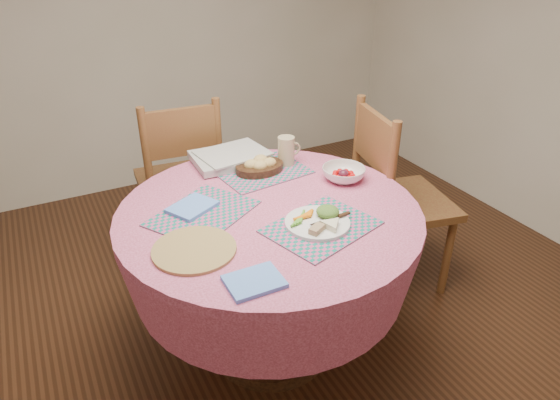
{
  "coord_description": "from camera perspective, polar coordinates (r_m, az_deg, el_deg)",
  "views": [
    {
      "loc": [
        -0.77,
        -1.57,
        1.76
      ],
      "look_at": [
        0.05,
        0.0,
        0.78
      ],
      "focal_mm": 32.0,
      "sensor_mm": 36.0,
      "label": 1
    }
  ],
  "objects": [
    {
      "name": "newspaper_stack",
      "position": [
        2.43,
        -5.76,
        4.9
      ],
      "size": [
        0.37,
        0.29,
        0.04
      ],
      "rotation": [
        0.0,
        0.0,
        -0.03
      ],
      "color": "silver",
      "rests_on": "dining_table"
    },
    {
      "name": "wicker_trivet",
      "position": [
        1.79,
        -9.78,
        -5.59
      ],
      "size": [
        0.3,
        0.3,
        0.01
      ],
      "primitive_type": "cylinder",
      "color": "olive",
      "rests_on": "dining_table"
    },
    {
      "name": "ground",
      "position": [
        2.48,
        -1.07,
        -16.23
      ],
      "size": [
        4.0,
        4.0,
        0.0
      ],
      "primitive_type": "plane",
      "color": "#331C0F",
      "rests_on": "ground"
    },
    {
      "name": "napkin_near",
      "position": [
        1.62,
        -2.96,
        -9.29
      ],
      "size": [
        0.18,
        0.14,
        0.01
      ],
      "primitive_type": "cube",
      "rotation": [
        0.0,
        0.0,
        -0.01
      ],
      "color": "#5E92F3",
      "rests_on": "dining_table"
    },
    {
      "name": "fruit_bowl",
      "position": [
        2.26,
        7.27,
        2.98
      ],
      "size": [
        0.23,
        0.23,
        0.06
      ],
      "rotation": [
        0.0,
        0.0,
        0.24
      ],
      "color": "white",
      "rests_on": "dining_table"
    },
    {
      "name": "latte_mug",
      "position": [
        2.38,
        0.76,
        5.68
      ],
      "size": [
        0.12,
        0.08,
        0.14
      ],
      "color": "tan",
      "rests_on": "placemat_back"
    },
    {
      "name": "placemat_front",
      "position": [
        1.91,
        4.75,
        -3.07
      ],
      "size": [
        0.47,
        0.4,
        0.01
      ],
      "primitive_type": "cube",
      "rotation": [
        0.0,
        0.0,
        0.29
      ],
      "color": "#147669",
      "rests_on": "dining_table"
    },
    {
      "name": "napkin_far",
      "position": [
        2.04,
        -9.99,
        -0.78
      ],
      "size": [
        0.22,
        0.21,
        0.01
      ],
      "primitive_type": "cube",
      "rotation": [
        0.0,
        0.0,
        0.49
      ],
      "color": "#5E92F3",
      "rests_on": "placemat_left"
    },
    {
      "name": "bread_bowl",
      "position": [
        2.32,
        -2.34,
        3.97
      ],
      "size": [
        0.23,
        0.23,
        0.08
      ],
      "color": "black",
      "rests_on": "placemat_back"
    },
    {
      "name": "dinner_plate",
      "position": [
        1.91,
        4.6,
        -2.41
      ],
      "size": [
        0.25,
        0.25,
        0.05
      ],
      "rotation": [
        0.0,
        0.0,
        0.49
      ],
      "color": "white",
      "rests_on": "placemat_front"
    },
    {
      "name": "placemat_left",
      "position": [
        2.01,
        -8.79,
        -1.5
      ],
      "size": [
        0.5,
        0.47,
        0.01
      ],
      "primitive_type": "cube",
      "rotation": [
        0.0,
        0.0,
        0.55
      ],
      "color": "#147669",
      "rests_on": "dining_table"
    },
    {
      "name": "dining_table",
      "position": [
        2.13,
        -1.2,
        -5.61
      ],
      "size": [
        1.24,
        1.24,
        0.75
      ],
      "color": "#D86594",
      "rests_on": "ground"
    },
    {
      "name": "chair_back",
      "position": [
        2.86,
        -11.21,
        2.58
      ],
      "size": [
        0.5,
        0.48,
        0.99
      ],
      "rotation": [
        0.0,
        0.0,
        3.06
      ],
      "color": "brown",
      "rests_on": "ground"
    },
    {
      "name": "placemat_back",
      "position": [
        2.33,
        -2.05,
        3.31
      ],
      "size": [
        0.43,
        0.35,
        0.01
      ],
      "primitive_type": "cube",
      "rotation": [
        0.0,
        0.0,
        0.12
      ],
      "color": "#147669",
      "rests_on": "dining_table"
    },
    {
      "name": "chair_right",
      "position": [
        2.65,
        13.0,
        0.48
      ],
      "size": [
        0.54,
        0.56,
        1.02
      ],
      "rotation": [
        0.0,
        0.0,
        1.36
      ],
      "color": "brown",
      "rests_on": "ground"
    }
  ]
}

